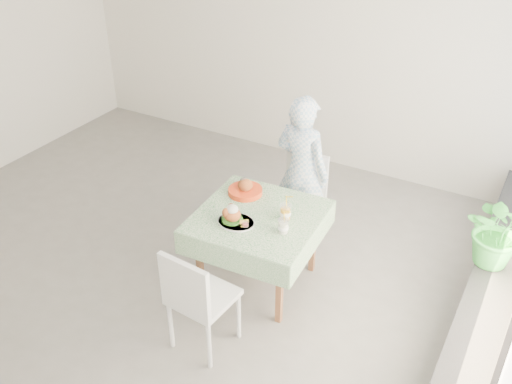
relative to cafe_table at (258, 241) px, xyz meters
The scene contains 12 objects.
floor 0.98m from the cafe_table, behind, with size 6.00×6.00×0.00m, color slate.
wall_back 2.79m from the cafe_table, 109.14° to the left, with size 6.00×0.02×2.80m, color white.
window_ledge 1.95m from the cafe_table, ahead, with size 0.40×4.80×0.50m, color black.
cafe_table is the anchor object (origin of this frame).
chair_far 0.78m from the cafe_table, 87.52° to the left, with size 0.46×0.46×0.92m.
chair_near 0.89m from the cafe_table, 90.71° to the right, with size 0.48×0.48×0.95m.
diner 0.86m from the cafe_table, 87.74° to the left, with size 0.57×0.37×1.56m, color #7FA8CB.
main_dish 0.41m from the cafe_table, 121.43° to the right, with size 0.33×0.33×0.17m.
juice_cup_orange 0.42m from the cafe_table, 15.85° to the left, with size 0.10×0.10×0.28m.
juice_cup_lemonade 0.47m from the cafe_table, 21.92° to the right, with size 0.09×0.09×0.26m.
second_dish 0.49m from the cafe_table, 137.63° to the left, with size 0.31×0.31×0.15m.
potted_plant 2.01m from the cafe_table, 19.44° to the left, with size 0.56×0.49×0.62m, color #2C8636.
Camera 1 is at (2.84, -3.53, 3.49)m, focal length 40.00 mm.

